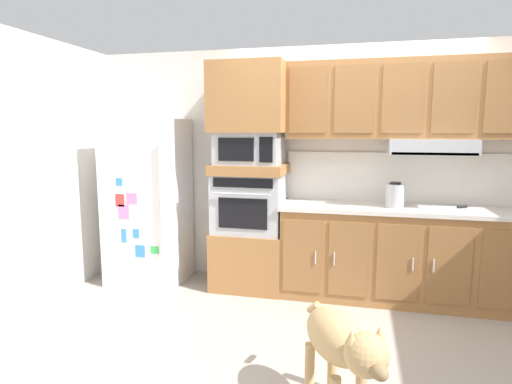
# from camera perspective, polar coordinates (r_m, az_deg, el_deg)

# --- Properties ---
(ground_plane) EXTENTS (9.60, 9.60, 0.00)m
(ground_plane) POSITION_cam_1_polar(r_m,az_deg,el_deg) (3.83, 10.83, -17.27)
(ground_plane) COLOR #9E9389
(back_kitchen_wall) EXTENTS (6.20, 0.12, 2.50)m
(back_kitchen_wall) POSITION_cam_1_polar(r_m,az_deg,el_deg) (4.59, 11.98, 3.18)
(back_kitchen_wall) COLOR silver
(back_kitchen_wall) RESTS_ON ground
(side_panel_left) EXTENTS (0.12, 7.10, 2.50)m
(side_panel_left) POSITION_cam_1_polar(r_m,az_deg,el_deg) (4.55, -26.54, 2.46)
(side_panel_left) COLOR silver
(side_panel_left) RESTS_ON ground
(refrigerator) EXTENTS (0.76, 0.73, 1.76)m
(refrigerator) POSITION_cam_1_polar(r_m,az_deg,el_deg) (4.75, -14.22, -1.21)
(refrigerator) COLOR white
(refrigerator) RESTS_ON ground
(oven_base_cabinet) EXTENTS (0.74, 0.62, 0.60)m
(oven_base_cabinet) POSITION_cam_1_polar(r_m,az_deg,el_deg) (4.55, -0.77, -8.89)
(oven_base_cabinet) COLOR #996638
(oven_base_cabinet) RESTS_ON ground
(built_in_oven) EXTENTS (0.70, 0.62, 0.60)m
(built_in_oven) POSITION_cam_1_polar(r_m,az_deg,el_deg) (4.41, -0.80, -1.42)
(built_in_oven) COLOR #A8AAAF
(built_in_oven) RESTS_ON oven_base_cabinet
(appliance_mid_shelf) EXTENTS (0.74, 0.62, 0.10)m
(appliance_mid_shelf) POSITION_cam_1_polar(r_m,az_deg,el_deg) (4.36, -0.80, 3.11)
(appliance_mid_shelf) COLOR #996638
(appliance_mid_shelf) RESTS_ON built_in_oven
(microwave) EXTENTS (0.64, 0.54, 0.32)m
(microwave) POSITION_cam_1_polar(r_m,az_deg,el_deg) (4.35, -0.81, 5.87)
(microwave) COLOR #A8AAAF
(microwave) RESTS_ON appliance_mid_shelf
(appliance_upper_cabinet) EXTENTS (0.74, 0.62, 0.68)m
(appliance_upper_cabinet) POSITION_cam_1_polar(r_m,az_deg,el_deg) (4.36, -0.82, 12.45)
(appliance_upper_cabinet) COLOR #996638
(appliance_upper_cabinet) RESTS_ON microwave
(lower_cabinet_run) EXTENTS (3.03, 0.63, 0.88)m
(lower_cabinet_run) POSITION_cam_1_polar(r_m,az_deg,el_deg) (4.44, 23.74, -8.14)
(lower_cabinet_run) COLOR #996638
(lower_cabinet_run) RESTS_ON ground
(countertop_slab) EXTENTS (3.07, 0.64, 0.04)m
(countertop_slab) POSITION_cam_1_polar(r_m,az_deg,el_deg) (4.35, 24.09, -2.29)
(countertop_slab) COLOR beige
(countertop_slab) RESTS_ON lower_cabinet_run
(backsplash_panel) EXTENTS (3.07, 0.02, 0.50)m
(backsplash_panel) POSITION_cam_1_polar(r_m,az_deg,el_deg) (4.59, 23.65, 1.67)
(backsplash_panel) COLOR silver
(backsplash_panel) RESTS_ON countertop_slab
(upper_cabinet_with_hood) EXTENTS (3.03, 0.48, 0.88)m
(upper_cabinet_with_hood) POSITION_cam_1_polar(r_m,az_deg,el_deg) (4.41, 24.45, 10.93)
(upper_cabinet_with_hood) COLOR #996638
(upper_cabinet_with_hood) RESTS_ON backsplash_panel
(screwdriver) EXTENTS (0.16, 0.17, 0.03)m
(screwdriver) POSITION_cam_1_polar(r_m,az_deg,el_deg) (4.43, 25.99, -1.77)
(screwdriver) COLOR black
(screwdriver) RESTS_ON countertop_slab
(electric_kettle) EXTENTS (0.17, 0.17, 0.24)m
(electric_kettle) POSITION_cam_1_polar(r_m,az_deg,el_deg) (4.21, 18.09, -0.44)
(electric_kettle) COLOR #A8AAAF
(electric_kettle) RESTS_ON countertop_slab
(dog) EXTENTS (0.53, 0.87, 0.68)m
(dog) POSITION_cam_1_polar(r_m,az_deg,el_deg) (2.56, 11.26, -19.24)
(dog) COLOR tan
(dog) RESTS_ON ground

